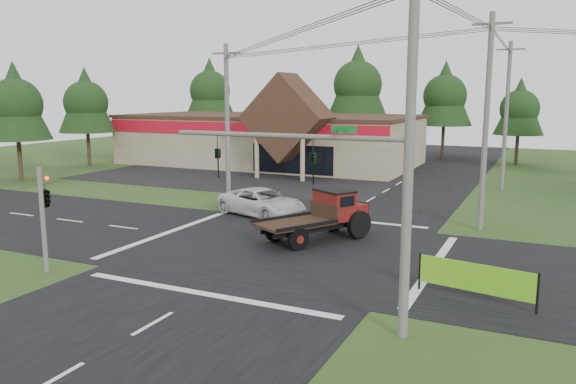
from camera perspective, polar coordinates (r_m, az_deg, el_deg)
The scene contains 21 objects.
ground at distance 27.11m, azimuth -0.23°, elevation -5.73°, with size 120.00×120.00×0.00m, color #244217.
road_ns at distance 27.10m, azimuth -0.23°, elevation -5.71°, with size 12.00×120.00×0.02m, color black.
road_ew at distance 27.10m, azimuth -0.23°, elevation -5.71°, with size 120.00×12.00×0.02m, color black.
parking_apron at distance 50.01m, azimuth -5.42°, elevation 1.45°, with size 28.00×14.00×0.02m, color black.
cvs_building at distance 59.75m, azimuth -1.72°, elevation 5.52°, with size 30.40×18.20×9.19m.
traffic_signal_mast at distance 17.20m, azimuth 6.59°, elevation 0.22°, with size 8.12×0.24×7.00m.
traffic_signal_corner at distance 25.06m, azimuth -23.54°, elevation 0.40°, with size 0.53×2.48×4.40m.
utility_pole_nr at distance 16.59m, azimuth 12.20°, elevation 3.94°, with size 2.00×0.30×11.00m.
utility_pole_nw at distance 37.01m, azimuth -6.18°, elevation 6.86°, with size 2.00×0.30×10.50m.
utility_pole_ne at distance 31.79m, azimuth 19.49°, elevation 6.78°, with size 2.00×0.30×11.50m.
utility_pole_n at distance 45.73m, azimuth 21.29°, elevation 7.25°, with size 2.00×0.30×11.20m.
tree_row_a at distance 75.77m, azimuth -7.94°, elevation 10.34°, with size 6.72×6.72×12.12m.
tree_row_b at distance 72.63m, azimuth -0.32°, elevation 9.40°, with size 5.60×5.60×10.10m.
tree_row_c at distance 67.99m, azimuth 7.09°, elevation 10.99°, with size 7.28×7.28×13.13m.
tree_row_d at distance 66.54m, azimuth 15.66°, elevation 9.57°, with size 6.16×6.16×11.11m.
tree_row_e at distance 63.69m, azimuth 22.47°, elevation 7.99°, with size 5.04×5.04×9.09m.
tree_side_w at distance 61.36m, azimuth -19.85°, elevation 8.74°, with size 5.60×5.60×10.10m.
tree_side_w_near at distance 53.15m, azimuth -25.97°, elevation 8.25°, with size 5.60×5.60×10.10m.
antique_flatbed_truck at distance 28.24m, azimuth 2.80°, elevation -2.45°, with size 2.32×6.09×2.55m, color #540D0C, non-canonical shape.
roadside_banner at distance 21.23m, azimuth 18.48°, elevation -8.66°, with size 4.26×0.12×1.45m, color #61B217, non-canonical shape.
white_pickup at distance 34.18m, azimuth -2.66°, elevation -1.05°, with size 2.73×5.93×1.65m, color silver.
Camera 1 is at (11.18, -23.60, 7.28)m, focal length 35.00 mm.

